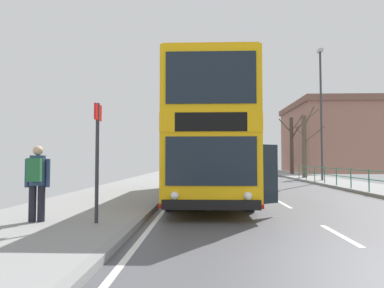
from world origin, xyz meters
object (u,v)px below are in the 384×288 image
at_px(street_lamp_far_side, 321,105).
at_px(bus_stop_sign_near, 97,149).
at_px(bare_tree_far_02, 305,145).
at_px(background_building_00, 339,138).
at_px(bare_tree_far_00, 292,144).
at_px(double_decker_bus_main, 208,139).
at_px(pedestrian_with_backpack, 37,177).

bearing_deg(street_lamp_far_side, bus_stop_sign_near, -123.01).
distance_m(bus_stop_sign_near, bare_tree_far_02, 22.43).
bearing_deg(background_building_00, street_lamp_far_side, -114.35).
height_order(bare_tree_far_00, bare_tree_far_02, bare_tree_far_00).
height_order(double_decker_bus_main, bare_tree_far_02, bare_tree_far_02).
height_order(pedestrian_with_backpack, bare_tree_far_00, bare_tree_far_00).
relative_size(bare_tree_far_00, background_building_00, 0.43).
height_order(bare_tree_far_00, background_building_00, background_building_00).
distance_m(bus_stop_sign_near, bare_tree_far_00, 29.34).
xyz_separation_m(street_lamp_far_side, bare_tree_far_02, (-0.02, 3.86, -2.54)).
xyz_separation_m(bus_stop_sign_near, bare_tree_far_00, (11.23, 27.08, 1.37)).
height_order(double_decker_bus_main, bare_tree_far_00, bare_tree_far_00).
xyz_separation_m(bus_stop_sign_near, background_building_00, (19.54, 36.20, 2.59)).
xyz_separation_m(pedestrian_with_backpack, bus_stop_sign_near, (1.37, -0.05, 0.64)).
relative_size(double_decker_bus_main, bus_stop_sign_near, 3.86).
xyz_separation_m(bare_tree_far_00, bare_tree_far_02, (-0.85, -7.21, -0.41)).
height_order(street_lamp_far_side, bare_tree_far_02, street_lamp_far_side).
height_order(double_decker_bus_main, pedestrian_with_backpack, double_decker_bus_main).
xyz_separation_m(double_decker_bus_main, pedestrian_with_backpack, (-3.90, -5.68, -1.19)).
distance_m(bare_tree_far_00, background_building_00, 12.40).
height_order(pedestrian_with_backpack, bare_tree_far_02, bare_tree_far_02).
bearing_deg(bare_tree_far_02, bus_stop_sign_near, -117.59).
relative_size(pedestrian_with_backpack, bus_stop_sign_near, 0.64).
bearing_deg(bus_stop_sign_near, pedestrian_with_backpack, 177.90).
bearing_deg(bare_tree_far_00, background_building_00, 47.66).
height_order(pedestrian_with_backpack, background_building_00, background_building_00).
relative_size(bus_stop_sign_near, background_building_00, 0.19).
height_order(street_lamp_far_side, background_building_00, street_lamp_far_side).
distance_m(double_decker_bus_main, bus_stop_sign_near, 6.28).
xyz_separation_m(pedestrian_with_backpack, bare_tree_far_02, (11.75, 19.81, 1.60)).
xyz_separation_m(pedestrian_with_backpack, background_building_00, (20.91, 36.15, 3.23)).
relative_size(street_lamp_far_side, background_building_00, 0.65).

